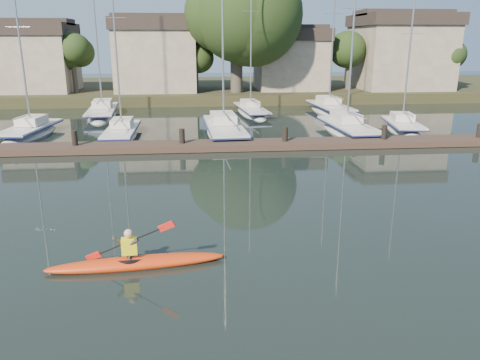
{
  "coord_description": "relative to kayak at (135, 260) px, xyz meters",
  "views": [
    {
      "loc": [
        -2.2,
        -12.58,
        6.07
      ],
      "look_at": [
        -0.65,
        3.58,
        1.2
      ],
      "focal_mm": 35.0,
      "sensor_mm": 36.0,
      "label": 1
    }
  ],
  "objects": [
    {
      "name": "dock",
      "position": [
        3.97,
        14.56,
        0.01
      ],
      "size": [
        34.0,
        2.0,
        1.8
      ],
      "color": "#412F25",
      "rests_on": "ground"
    },
    {
      "name": "sailboat_5",
      "position": [
        -5.93,
        27.76,
        -0.39
      ],
      "size": [
        3.05,
        9.65,
        15.71
      ],
      "rotation": [
        0.0,
        0.0,
        0.09
      ],
      "color": "silver",
      "rests_on": "ground"
    },
    {
      "name": "sailboat_2",
      "position": [
        3.66,
        18.87,
        -0.4
      ],
      "size": [
        2.79,
        10.12,
        16.59
      ],
      "rotation": [
        0.0,
        0.0,
        0.05
      ],
      "color": "silver",
      "rests_on": "ground"
    },
    {
      "name": "sailboat_0",
      "position": [
        -9.18,
        19.76,
        -0.39
      ],
      "size": [
        2.97,
        7.75,
        12.0
      ],
      "rotation": [
        0.0,
        0.0,
        -0.12
      ],
      "color": "silver",
      "rests_on": "ground"
    },
    {
      "name": "shore",
      "position": [
        5.58,
        40.85,
        3.04
      ],
      "size": [
        90.0,
        25.25,
        12.75
      ],
      "color": "#262F17",
      "rests_on": "ground"
    },
    {
      "name": "sailboat_6",
      "position": [
        6.56,
        27.93,
        -0.36
      ],
      "size": [
        2.73,
        9.13,
        14.3
      ],
      "rotation": [
        0.0,
        0.0,
        0.09
      ],
      "color": "silver",
      "rests_on": "ground"
    },
    {
      "name": "sailboat_7",
      "position": [
        13.5,
        27.96,
        -0.4
      ],
      "size": [
        2.86,
        8.95,
        14.22
      ],
      "rotation": [
        0.0,
        0.0,
        0.06
      ],
      "color": "silver",
      "rests_on": "ground"
    },
    {
      "name": "kayak",
      "position": [
        0.0,
        0.0,
        0.0
      ],
      "size": [
        5.0,
        1.14,
        1.59
      ],
      "rotation": [
        0.0,
        0.0,
        0.1
      ],
      "color": "red",
      "rests_on": "ground"
    },
    {
      "name": "sailboat_4",
      "position": [
        16.26,
        19.26,
        -0.38
      ],
      "size": [
        3.13,
        6.91,
        11.32
      ],
      "rotation": [
        0.0,
        0.0,
        -0.18
      ],
      "color": "silver",
      "rests_on": "ground"
    },
    {
      "name": "sailboat_1",
      "position": [
        -3.07,
        18.76,
        -0.37
      ],
      "size": [
        2.01,
        7.83,
        12.78
      ],
      "rotation": [
        0.0,
        0.0,
        0.01
      ],
      "color": "silver",
      "rests_on": "ground"
    },
    {
      "name": "sailboat_3",
      "position": [
        12.05,
        18.46,
        -0.4
      ],
      "size": [
        2.69,
        8.73,
        13.91
      ],
      "rotation": [
        0.0,
        0.0,
        0.05
      ],
      "color": "silver",
      "rests_on": "ground"
    },
    {
      "name": "ground",
      "position": [
        3.97,
        0.56,
        -0.19
      ],
      "size": [
        160.0,
        160.0,
        0.0
      ],
      "primitive_type": "plane",
      "color": "black",
      "rests_on": "ground"
    }
  ]
}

